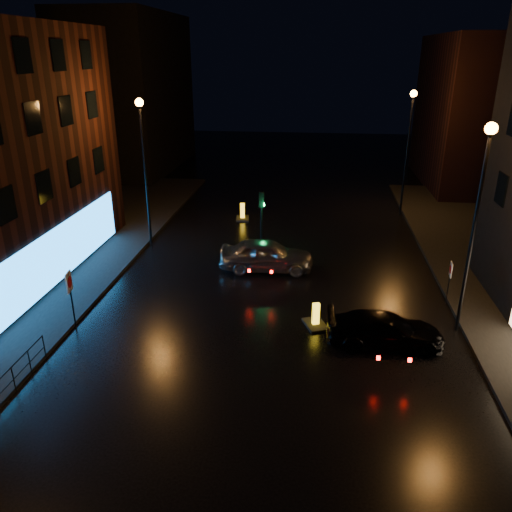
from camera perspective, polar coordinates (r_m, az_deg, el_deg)
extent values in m
plane|color=black|center=(16.73, -0.63, -17.22)|extent=(120.00, 120.00, 0.00)
cube|color=black|center=(51.10, -14.09, 17.57)|extent=(8.00, 16.00, 14.00)
cube|color=black|center=(46.95, 24.13, 14.76)|extent=(8.00, 14.00, 12.00)
cylinder|color=black|center=(29.20, -12.48, 8.61)|extent=(0.14, 0.14, 8.00)
cylinder|color=black|center=(28.55, -13.17, 16.42)|extent=(0.20, 0.20, 0.25)
sphere|color=orange|center=(28.54, -13.20, 16.72)|extent=(0.44, 0.44, 0.44)
cylinder|color=black|center=(20.83, 23.45, 1.79)|extent=(0.14, 0.14, 8.00)
cylinder|color=black|center=(19.92, 25.23, 12.62)|extent=(0.20, 0.20, 0.25)
sphere|color=orange|center=(19.90, 25.30, 13.04)|extent=(0.44, 0.44, 0.44)
cylinder|color=black|center=(35.94, 16.80, 10.70)|extent=(0.14, 0.14, 8.00)
cylinder|color=black|center=(35.42, 17.54, 17.03)|extent=(0.20, 0.20, 0.25)
sphere|color=orange|center=(35.40, 17.57, 17.28)|extent=(0.44, 0.44, 0.44)
cube|color=black|center=(28.95, 0.62, 0.84)|extent=(1.40, 2.40, 0.12)
cylinder|color=black|center=(28.49, 0.63, 3.35)|extent=(0.12, 0.12, 2.80)
cube|color=black|center=(28.01, 0.64, 6.45)|extent=(0.28, 0.22, 0.90)
cylinder|color=#0CFF59|center=(28.07, 0.93, 5.89)|extent=(0.05, 0.18, 0.18)
cylinder|color=black|center=(20.40, -23.06, -9.52)|extent=(0.04, 0.04, 1.00)
imported|color=#A3A7AB|center=(26.03, 1.20, 0.12)|extent=(4.93, 2.18, 1.65)
imported|color=black|center=(20.17, 14.53, -8.20)|extent=(4.54, 1.94, 1.30)
cube|color=black|center=(21.25, 6.79, -7.78)|extent=(1.18, 1.40, 0.10)
cube|color=yellow|center=(21.01, 6.85, -6.61)|extent=(0.32, 0.27, 0.99)
cube|color=black|center=(21.01, 6.85, -6.61)|extent=(0.28, 0.13, 0.59)
cube|color=black|center=(34.35, -1.55, 4.32)|extent=(1.00, 1.37, 0.11)
cube|color=yellow|center=(34.19, -1.56, 5.17)|extent=(0.32, 0.23, 1.07)
cube|color=black|center=(34.19, -1.56, 5.17)|extent=(0.32, 0.06, 0.64)
cylinder|color=black|center=(21.74, -20.28, -4.91)|extent=(0.07, 0.07, 2.43)
cube|color=silver|center=(21.37, -20.60, -2.79)|extent=(0.16, 0.61, 0.83)
cylinder|color=#B20C0C|center=(21.36, -20.51, -2.79)|extent=(0.10, 0.48, 0.49)
cylinder|color=black|center=(24.05, 21.16, -3.00)|extent=(0.05, 0.05, 1.96)
cube|color=silver|center=(23.78, 21.39, -1.45)|extent=(0.09, 0.49, 0.67)
cylinder|color=#B20C0C|center=(23.77, 21.33, -1.44)|extent=(0.06, 0.39, 0.39)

